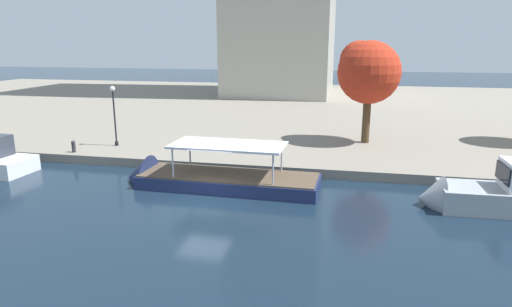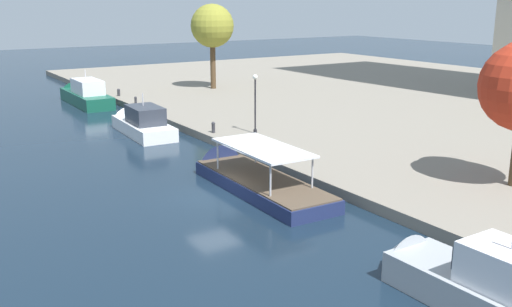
# 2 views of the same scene
# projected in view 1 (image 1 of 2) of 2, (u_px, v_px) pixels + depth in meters

# --- Properties ---
(ground_plane) EXTENTS (220.00, 220.00, 0.00)m
(ground_plane) POSITION_uv_depth(u_px,v_px,m) (203.00, 203.00, 22.95)
(ground_plane) COLOR #142333
(dock_promenade) EXTENTS (120.00, 55.00, 0.60)m
(dock_promenade) POSITION_uv_depth(u_px,v_px,m) (289.00, 108.00, 54.16)
(dock_promenade) COLOR gray
(dock_promenade) RESTS_ON ground_plane
(tour_boat_2) EXTENTS (11.47, 3.44, 3.83)m
(tour_boat_2) POSITION_uv_depth(u_px,v_px,m) (209.00, 181.00, 25.56)
(tour_boat_2) COLOR navy
(tour_boat_2) RESTS_ON ground_plane
(mooring_bollard_1) EXTENTS (0.29, 0.29, 0.84)m
(mooring_bollard_1) POSITION_uv_depth(u_px,v_px,m) (74.00, 146.00, 30.93)
(mooring_bollard_1) COLOR #2D2D33
(mooring_bollard_1) RESTS_ON dock_promenade
(lamp_post) EXTENTS (0.37, 0.37, 4.39)m
(lamp_post) POSITION_uv_depth(u_px,v_px,m) (114.00, 111.00, 32.42)
(lamp_post) COLOR black
(lamp_post) RESTS_ON dock_promenade
(tree_1) EXTENTS (4.64, 4.64, 7.61)m
(tree_1) POSITION_uv_depth(u_px,v_px,m) (367.00, 71.00, 32.83)
(tree_1) COLOR #4C3823
(tree_1) RESTS_ON dock_promenade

